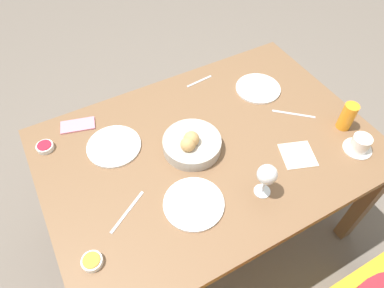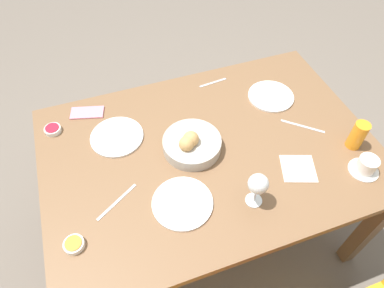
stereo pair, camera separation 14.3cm
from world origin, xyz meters
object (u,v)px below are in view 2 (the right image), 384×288
(knife_silver, at_px, (303,126))
(spoon_coffee, at_px, (213,83))
(wine_glass, at_px, (258,185))
(napkin, at_px, (298,169))
(fork_silver, at_px, (117,202))
(bread_basket, at_px, (192,144))
(jam_bowl_honey, at_px, (74,244))
(coffee_cup, at_px, (366,166))
(cell_phone, at_px, (87,113))
(plate_far_center, at_px, (182,203))
(plate_near_right, at_px, (117,137))
(jam_bowl_berry, at_px, (53,129))
(juice_glass, at_px, (358,135))
(plate_near_left, at_px, (271,96))

(knife_silver, bearing_deg, spoon_coffee, -56.57)
(wine_glass, relative_size, napkin, 0.91)
(fork_silver, bearing_deg, napkin, 172.55)
(bread_basket, xyz_separation_m, jam_bowl_honey, (0.52, 0.27, -0.02))
(coffee_cup, bearing_deg, cell_phone, -34.78)
(plate_far_center, height_order, knife_silver, plate_far_center)
(plate_far_center, bearing_deg, coffee_cup, 172.30)
(coffee_cup, bearing_deg, spoon_coffee, -61.87)
(plate_near_right, xyz_separation_m, fork_silver, (0.07, 0.32, -0.00))
(jam_bowl_berry, height_order, cell_phone, jam_bowl_berry)
(spoon_coffee, relative_size, cell_phone, 0.90)
(juice_glass, distance_m, napkin, 0.29)
(bread_basket, bearing_deg, spoon_coffee, -123.64)
(plate_near_left, bearing_deg, coffee_cup, 106.24)
(plate_near_right, xyz_separation_m, plate_far_center, (-0.17, 0.41, 0.00))
(jam_bowl_berry, height_order, jam_bowl_honey, same)
(jam_bowl_honey, distance_m, knife_silver, 1.06)
(plate_near_left, bearing_deg, plate_far_center, 34.97)
(plate_near_left, height_order, spoon_coffee, plate_near_left)
(knife_silver, bearing_deg, coffee_cup, 109.71)
(bread_basket, height_order, wine_glass, wine_glass)
(plate_near_left, bearing_deg, jam_bowl_honey, 24.10)
(plate_near_right, relative_size, napkin, 1.35)
(bread_basket, distance_m, plate_far_center, 0.27)
(knife_silver, relative_size, cell_phone, 0.94)
(bread_basket, distance_m, jam_bowl_honey, 0.59)
(jam_bowl_berry, distance_m, spoon_coffee, 0.79)
(plate_near_left, height_order, fork_silver, plate_near_left)
(jam_bowl_honey, bearing_deg, juice_glass, -177.14)
(jam_bowl_honey, bearing_deg, plate_near_right, -118.50)
(wine_glass, relative_size, knife_silver, 1.01)
(plate_near_right, distance_m, juice_glass, 1.02)
(jam_bowl_honey, height_order, fork_silver, jam_bowl_honey)
(juice_glass, distance_m, coffee_cup, 0.14)
(wine_glass, height_order, napkin, wine_glass)
(knife_silver, distance_m, spoon_coffee, 0.49)
(napkin, bearing_deg, plate_near_right, -31.92)
(plate_near_left, distance_m, juice_glass, 0.43)
(plate_near_right, xyz_separation_m, cell_phone, (0.10, -0.19, -0.00))
(wine_glass, distance_m, knife_silver, 0.47)
(jam_bowl_berry, relative_size, knife_silver, 0.46)
(plate_near_left, height_order, plate_far_center, same)
(spoon_coffee, bearing_deg, bread_basket, 56.36)
(jam_bowl_honey, distance_m, fork_silver, 0.21)
(plate_near_right, height_order, knife_silver, plate_near_right)
(cell_phone, bearing_deg, plate_near_left, 167.73)
(juice_glass, xyz_separation_m, coffee_cup, (0.04, 0.13, -0.03))
(jam_bowl_berry, distance_m, fork_silver, 0.49)
(fork_silver, height_order, knife_silver, same)
(jam_bowl_honey, relative_size, napkin, 0.42)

